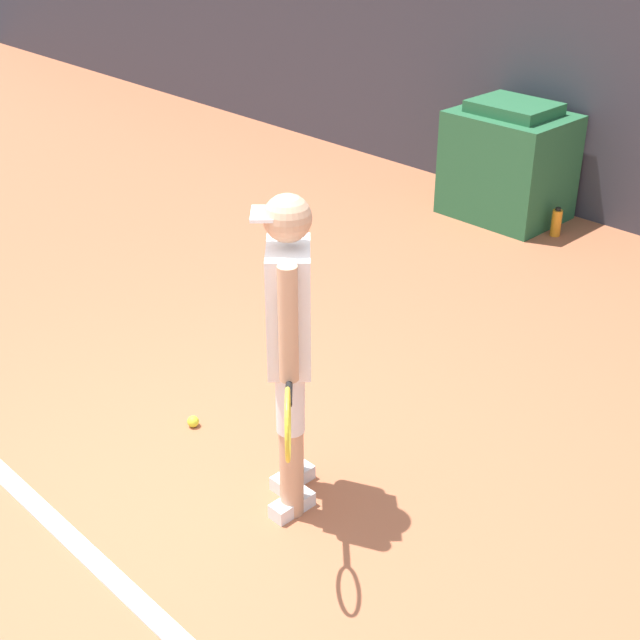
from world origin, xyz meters
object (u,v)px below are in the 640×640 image
Objects in this scene: tennis_player at (290,344)px; tennis_ball at (193,421)px; covered_chair at (508,163)px; water_bottle at (556,223)px.

tennis_player is 24.48× the size of tennis_ball.
tennis_ball is 4.15m from covered_chair.
tennis_player reaches higher than covered_chair.
tennis_ball is (-0.88, 0.03, -0.89)m from tennis_player.
water_bottle is at bearing 91.57° from tennis_ball.
tennis_player is 1.60× the size of covered_chair.
tennis_player is 4.21m from water_bottle.
water_bottle is (-0.99, 4.02, -0.81)m from tennis_player.
covered_chair reaches higher than tennis_ball.
tennis_player is at bearing -1.90° from tennis_ball.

